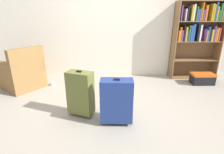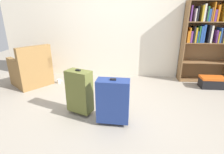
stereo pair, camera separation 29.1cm
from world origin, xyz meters
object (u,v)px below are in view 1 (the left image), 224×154
(bookshelf, at_px, (198,33))
(suitcase_olive, at_px, (80,93))
(storage_box, at_px, (202,78))
(suitcase_navy_blue, at_px, (117,101))
(armchair, at_px, (23,74))
(mug, at_px, (52,83))

(bookshelf, bearing_deg, suitcase_olive, -145.84)
(storage_box, height_order, suitcase_navy_blue, suitcase_navy_blue)
(armchair, bearing_deg, mug, 11.66)
(storage_box, relative_size, suitcase_navy_blue, 0.71)
(armchair, bearing_deg, suitcase_navy_blue, -35.42)
(armchair, xyz_separation_m, mug, (0.55, 0.11, -0.27))
(suitcase_navy_blue, bearing_deg, suitcase_olive, 156.73)
(storage_box, height_order, suitcase_olive, suitcase_olive)
(mug, bearing_deg, suitcase_olive, -56.61)
(bookshelf, distance_m, suitcase_navy_blue, 2.88)
(mug, bearing_deg, storage_box, 0.17)
(storage_box, bearing_deg, suitcase_olive, -154.07)
(bookshelf, xyz_separation_m, mug, (-3.35, -0.48, -1.04))
(mug, xyz_separation_m, suitcase_olive, (0.82, -1.24, 0.34))
(bookshelf, distance_m, suitcase_olive, 3.14)
(mug, height_order, suitcase_olive, suitcase_olive)
(mug, relative_size, storage_box, 0.24)
(suitcase_navy_blue, bearing_deg, storage_box, 36.16)
(bookshelf, xyz_separation_m, armchair, (-3.90, -0.59, -0.77))
(suitcase_olive, bearing_deg, bookshelf, 34.16)
(bookshelf, relative_size, mug, 14.89)
(armchair, distance_m, mug, 0.62)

